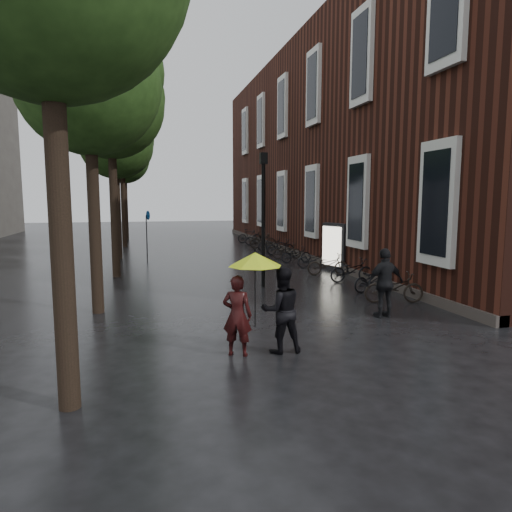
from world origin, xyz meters
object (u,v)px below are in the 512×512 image
object	(u,v)px
pedestrian_walking	(385,283)
person_burgundy	(237,315)
person_black	(281,310)
parked_bicycles	(296,253)
lamp_post	(263,207)
ad_lightbox	(335,247)

from	to	relation	value
pedestrian_walking	person_burgundy	bearing A→B (deg)	19.40
pedestrian_walking	person_black	bearing A→B (deg)	25.08
parked_bicycles	lamp_post	distance (m)	7.36
person_black	pedestrian_walking	distance (m)	4.02
lamp_post	pedestrian_walking	bearing A→B (deg)	-67.38
person_black	parked_bicycles	xyz separation A→B (m)	(4.79, 12.96, -0.43)
parked_bicycles	ad_lightbox	distance (m)	3.40
person_burgundy	pedestrian_walking	world-z (taller)	pedestrian_walking
pedestrian_walking	ad_lightbox	size ratio (longest dim) A/B	0.88
pedestrian_walking	ad_lightbox	distance (m)	7.94
ad_lightbox	person_black	bearing A→B (deg)	-137.97
person_black	lamp_post	distance (m)	7.29
pedestrian_walking	parked_bicycles	xyz separation A→B (m)	(1.31, 10.96, -0.47)
pedestrian_walking	lamp_post	bearing A→B (deg)	-72.13
ad_lightbox	pedestrian_walking	bearing A→B (deg)	-122.96
pedestrian_walking	lamp_post	xyz separation A→B (m)	(-2.02, 4.86, 1.94)
person_black	ad_lightbox	bearing A→B (deg)	-119.46
parked_bicycles	person_burgundy	bearing A→B (deg)	-113.80
person_black	lamp_post	bearing A→B (deg)	-102.08
person_black	pedestrian_walking	size ratio (longest dim) A/B	0.95
pedestrian_walking	parked_bicycles	size ratio (longest dim) A/B	0.09
person_burgundy	pedestrian_walking	xyz separation A→B (m)	(4.40, 1.97, 0.10)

